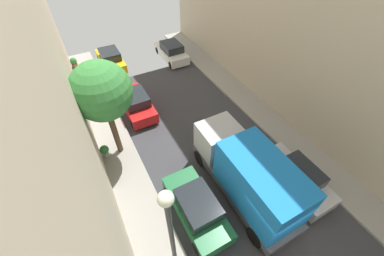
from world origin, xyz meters
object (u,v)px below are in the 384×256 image
at_px(parked_car_left_4, 136,103).
at_px(street_tree_2, 102,92).
at_px(potted_plant_5, 105,151).
at_px(lamp_post, 171,230).
at_px(parked_car_right_2, 296,177).
at_px(delivery_truck, 248,174).
at_px(potted_plant_3, 74,62).
at_px(parked_car_right_3, 172,52).
at_px(parked_car_left_3, 197,208).
at_px(potted_plant_4, 86,92).
at_px(parked_car_left_5, 111,59).

xyz_separation_m(parked_car_left_4, street_tree_2, (-2.15, -3.17, 3.78)).
bearing_deg(parked_car_left_4, potted_plant_5, -133.21).
height_order(parked_car_left_4, lamp_post, lamp_post).
distance_m(parked_car_right_2, potted_plant_5, 10.74).
distance_m(parked_car_right_2, delivery_truck, 3.03).
distance_m(potted_plant_3, lamp_post, 19.19).
xyz_separation_m(parked_car_left_4, potted_plant_3, (-3.00, 8.24, -0.11)).
height_order(parked_car_right_3, potted_plant_3, parked_car_right_3).
relative_size(parked_car_right_3, potted_plant_3, 4.74).
xyz_separation_m(parked_car_left_4, potted_plant_5, (-3.02, -3.22, -0.11)).
height_order(parked_car_right_3, potted_plant_5, parked_car_right_3).
distance_m(parked_car_left_3, street_tree_2, 7.18).
height_order(parked_car_left_3, potted_plant_3, parked_car_left_3).
xyz_separation_m(delivery_truck, potted_plant_4, (-5.58, 12.30, -1.27)).
relative_size(parked_car_left_3, potted_plant_3, 4.74).
relative_size(delivery_truck, street_tree_2, 1.12).
bearing_deg(street_tree_2, parked_car_right_3, 49.74).
bearing_deg(delivery_truck, potted_plant_3, 108.28).
xyz_separation_m(parked_car_left_3, potted_plant_4, (-2.88, 12.18, -0.21)).
xyz_separation_m(street_tree_2, potted_plant_5, (-0.88, -0.05, -3.89)).
bearing_deg(potted_plant_3, parked_car_left_5, -22.28).
relative_size(parked_car_left_3, parked_car_right_2, 1.00).
bearing_deg(street_tree_2, parked_car_right_2, -41.63).
distance_m(parked_car_right_3, potted_plant_5, 12.30).
bearing_deg(potted_plant_5, parked_car_right_3, 46.78).
height_order(parked_car_right_3, delivery_truck, delivery_truck).
distance_m(parked_car_left_5, delivery_truck, 16.27).
height_order(parked_car_left_5, potted_plant_3, parked_car_left_5).
xyz_separation_m(parked_car_right_2, lamp_post, (-7.30, -0.72, 3.39)).
bearing_deg(potted_plant_3, street_tree_2, -85.75).
xyz_separation_m(parked_car_left_3, parked_car_left_5, (0.00, 15.89, 0.00)).
relative_size(parked_car_left_4, potted_plant_4, 6.04).
bearing_deg(parked_car_right_2, potted_plant_4, 122.17).
bearing_deg(potted_plant_4, parked_car_left_3, -76.69).
bearing_deg(potted_plant_3, parked_car_left_4, -70.01).
distance_m(parked_car_left_3, parked_car_right_2, 5.49).
bearing_deg(parked_car_left_5, potted_plant_4, -127.79).
xyz_separation_m(parked_car_left_5, potted_plant_3, (-3.00, 1.23, -0.11)).
height_order(street_tree_2, lamp_post, lamp_post).
bearing_deg(parked_car_left_4, lamp_post, -100.16).
xyz_separation_m(potted_plant_4, potted_plant_5, (-0.14, -6.51, 0.10)).
xyz_separation_m(parked_car_right_3, delivery_truck, (-2.70, -14.75, 1.07)).
height_order(parked_car_left_4, parked_car_right_2, same).
bearing_deg(potted_plant_4, parked_car_right_3, 16.50).
xyz_separation_m(parked_car_left_3, potted_plant_5, (-3.02, 5.67, -0.11)).
height_order(potted_plant_4, lamp_post, lamp_post).
height_order(parked_car_right_2, potted_plant_3, parked_car_right_2).
bearing_deg(lamp_post, potted_plant_4, 94.04).
bearing_deg(lamp_post, delivery_truck, 19.14).
bearing_deg(parked_car_left_3, parked_car_right_3, 69.74).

